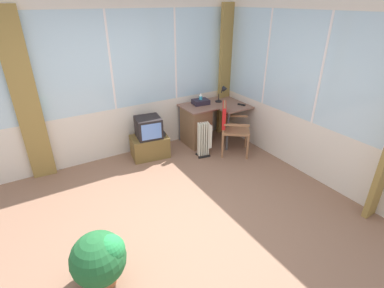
{
  "coord_description": "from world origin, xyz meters",
  "views": [
    {
      "loc": [
        -1.33,
        -2.57,
        2.58
      ],
      "look_at": [
        0.75,
        0.87,
        0.56
      ],
      "focal_mm": 27.16,
      "sensor_mm": 36.0,
      "label": 1
    }
  ],
  "objects_px": {
    "spray_bottle": "(201,99)",
    "wooden_armchair": "(229,122)",
    "desk": "(198,124)",
    "tv_remote": "(241,105)",
    "potted_plant": "(100,259)",
    "tv_on_stand": "(150,139)",
    "space_heater": "(205,139)",
    "desk_lamp": "(224,92)",
    "paper_tray": "(201,102)"
  },
  "relations": [
    {
      "from": "tv_on_stand",
      "to": "potted_plant",
      "type": "bearing_deg",
      "value": -124.0
    },
    {
      "from": "desk_lamp",
      "to": "spray_bottle",
      "type": "relative_size",
      "value": 1.5
    },
    {
      "from": "tv_remote",
      "to": "wooden_armchair",
      "type": "height_order",
      "value": "wooden_armchair"
    },
    {
      "from": "spray_bottle",
      "to": "desk",
      "type": "bearing_deg",
      "value": -141.12
    },
    {
      "from": "wooden_armchair",
      "to": "space_heater",
      "type": "xyz_separation_m",
      "value": [
        -0.44,
        0.11,
        -0.27
      ]
    },
    {
      "from": "paper_tray",
      "to": "tv_on_stand",
      "type": "height_order",
      "value": "paper_tray"
    },
    {
      "from": "wooden_armchair",
      "to": "potted_plant",
      "type": "xyz_separation_m",
      "value": [
        -2.77,
        -1.59,
        -0.27
      ]
    },
    {
      "from": "tv_on_stand",
      "to": "space_heater",
      "type": "relative_size",
      "value": 1.15
    },
    {
      "from": "spray_bottle",
      "to": "tv_on_stand",
      "type": "distance_m",
      "value": 1.27
    },
    {
      "from": "spray_bottle",
      "to": "wooden_armchair",
      "type": "bearing_deg",
      "value": -78.59
    },
    {
      "from": "desk",
      "to": "space_heater",
      "type": "xyz_separation_m",
      "value": [
        -0.17,
        -0.51,
        -0.08
      ]
    },
    {
      "from": "desk_lamp",
      "to": "paper_tray",
      "type": "relative_size",
      "value": 1.08
    },
    {
      "from": "tv_remote",
      "to": "potted_plant",
      "type": "distance_m",
      "value": 3.77
    },
    {
      "from": "potted_plant",
      "to": "tv_remote",
      "type": "bearing_deg",
      "value": 29.53
    },
    {
      "from": "tv_remote",
      "to": "potted_plant",
      "type": "height_order",
      "value": "tv_remote"
    },
    {
      "from": "desk",
      "to": "tv_on_stand",
      "type": "bearing_deg",
      "value": -179.62
    },
    {
      "from": "spray_bottle",
      "to": "tv_on_stand",
      "type": "bearing_deg",
      "value": -174.65
    },
    {
      "from": "desk",
      "to": "tv_remote",
      "type": "bearing_deg",
      "value": -25.76
    },
    {
      "from": "potted_plant",
      "to": "spray_bottle",
      "type": "bearing_deg",
      "value": 41.3
    },
    {
      "from": "potted_plant",
      "to": "tv_on_stand",
      "type": "bearing_deg",
      "value": 56.0
    },
    {
      "from": "desk",
      "to": "paper_tray",
      "type": "relative_size",
      "value": 3.91
    },
    {
      "from": "paper_tray",
      "to": "wooden_armchair",
      "type": "bearing_deg",
      "value": -78.44
    },
    {
      "from": "tv_on_stand",
      "to": "potted_plant",
      "type": "distance_m",
      "value": 2.65
    },
    {
      "from": "tv_remote",
      "to": "desk_lamp",
      "type": "bearing_deg",
      "value": 93.17
    },
    {
      "from": "tv_remote",
      "to": "wooden_armchair",
      "type": "distance_m",
      "value": 0.57
    },
    {
      "from": "space_heater",
      "to": "potted_plant",
      "type": "distance_m",
      "value": 2.88
    },
    {
      "from": "desk",
      "to": "tv_remote",
      "type": "distance_m",
      "value": 0.91
    },
    {
      "from": "desk",
      "to": "potted_plant",
      "type": "relative_size",
      "value": 1.94
    },
    {
      "from": "desk",
      "to": "potted_plant",
      "type": "bearing_deg",
      "value": -138.59
    },
    {
      "from": "tv_remote",
      "to": "paper_tray",
      "type": "xyz_separation_m",
      "value": [
        -0.63,
        0.46,
        0.03
      ]
    },
    {
      "from": "desk",
      "to": "tv_remote",
      "type": "relative_size",
      "value": 7.81
    },
    {
      "from": "wooden_armchair",
      "to": "potted_plant",
      "type": "height_order",
      "value": "wooden_armchair"
    },
    {
      "from": "tv_remote",
      "to": "tv_on_stand",
      "type": "relative_size",
      "value": 0.2
    },
    {
      "from": "desk",
      "to": "tv_on_stand",
      "type": "distance_m",
      "value": 1.02
    },
    {
      "from": "paper_tray",
      "to": "tv_on_stand",
      "type": "xyz_separation_m",
      "value": [
        -1.14,
        -0.1,
        -0.47
      ]
    },
    {
      "from": "tv_remote",
      "to": "space_heater",
      "type": "bearing_deg",
      "value": 164.83
    },
    {
      "from": "desk_lamp",
      "to": "space_heater",
      "type": "xyz_separation_m",
      "value": [
        -0.75,
        -0.49,
        -0.63
      ]
    },
    {
      "from": "desk_lamp",
      "to": "tv_remote",
      "type": "xyz_separation_m",
      "value": [
        0.18,
        -0.34,
        -0.19
      ]
    },
    {
      "from": "spray_bottle",
      "to": "paper_tray",
      "type": "height_order",
      "value": "spray_bottle"
    },
    {
      "from": "tv_on_stand",
      "to": "space_heater",
      "type": "height_order",
      "value": "tv_on_stand"
    },
    {
      "from": "tv_remote",
      "to": "potted_plant",
      "type": "bearing_deg",
      "value": -174.66
    },
    {
      "from": "tv_remote",
      "to": "tv_on_stand",
      "type": "distance_m",
      "value": 1.86
    },
    {
      "from": "spray_bottle",
      "to": "space_heater",
      "type": "height_order",
      "value": "spray_bottle"
    },
    {
      "from": "desk_lamp",
      "to": "space_heater",
      "type": "relative_size",
      "value": 0.5
    },
    {
      "from": "wooden_armchair",
      "to": "space_heater",
      "type": "distance_m",
      "value": 0.53
    },
    {
      "from": "paper_tray",
      "to": "potted_plant",
      "type": "xyz_separation_m",
      "value": [
        -2.63,
        -2.3,
        -0.47
      ]
    },
    {
      "from": "tv_remote",
      "to": "wooden_armchair",
      "type": "bearing_deg",
      "value": -176.58
    },
    {
      "from": "desk",
      "to": "tv_remote",
      "type": "xyz_separation_m",
      "value": [
        0.75,
        -0.36,
        0.36
      ]
    },
    {
      "from": "tv_remote",
      "to": "paper_tray",
      "type": "distance_m",
      "value": 0.78
    },
    {
      "from": "wooden_armchair",
      "to": "desk_lamp",
      "type": "bearing_deg",
      "value": 62.74
    }
  ]
}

